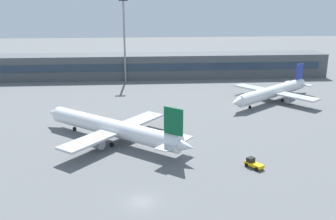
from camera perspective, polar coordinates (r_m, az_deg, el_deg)
The scene contains 6 objects.
ground_plane at distance 100.05m, azimuth -4.07°, elevation -1.73°, with size 400.00×400.00×0.00m, color slate.
terminal_building at distance 152.89m, azimuth -4.23°, elevation 6.41°, with size 144.83×12.13×9.00m.
airplane_near at distance 86.75m, azimuth -8.20°, elevation -2.56°, with size 34.56×29.73×10.42m.
airplane_mid at distance 121.99m, azimuth 14.91°, elevation 2.54°, with size 32.24×27.57×9.69m.
baggage_tug_yellow at distance 75.86m, azimuth 12.27°, elevation -7.58°, with size 3.26×3.82×1.75m.
floodlight_tower_west at distance 144.57m, azimuth -6.37°, elevation 10.81°, with size 3.20×0.80×30.02m.
Camera 1 is at (0.07, -55.02, 31.34)m, focal length 41.98 mm.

